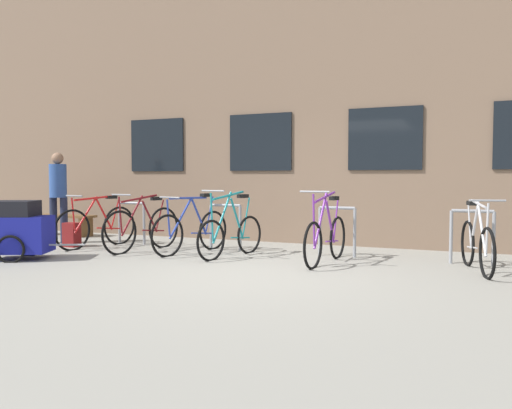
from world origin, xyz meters
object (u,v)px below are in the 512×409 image
at_px(bicycle_teal, 231,233).
at_px(person_by_bench, 58,191).
at_px(bicycle_blue, 191,230).
at_px(bicycle_purple, 326,237).
at_px(bike_trailer, 18,229).
at_px(bicycle_maroon, 143,228).
at_px(wooden_bench, 65,221).
at_px(bicycle_silver, 477,244).
at_px(backpack, 72,235).
at_px(bicycle_red, 97,226).

xyz_separation_m(bicycle_teal, person_by_bench, (-3.81, 0.22, 0.64)).
bearing_deg(bicycle_blue, bicycle_purple, -3.19).
bearing_deg(bicycle_teal, bike_trailer, -152.09).
bearing_deg(bicycle_teal, bicycle_maroon, -179.96).
distance_m(bicycle_teal, bicycle_purple, 1.57).
xyz_separation_m(bicycle_maroon, wooden_bench, (-2.94, 1.26, -0.07)).
xyz_separation_m(bike_trailer, person_by_bench, (-0.89, 1.77, 0.54)).
distance_m(bicycle_silver, bicycle_maroon, 5.32).
bearing_deg(bicycle_silver, person_by_bench, 179.17).
height_order(bicycle_silver, bicycle_purple, bicycle_purple).
bearing_deg(backpack, bicycle_teal, 4.14).
height_order(bicycle_blue, bicycle_purple, bicycle_purple).
distance_m(bicycle_teal, person_by_bench, 3.87).
bearing_deg(bicycle_red, backpack, -162.60).
bearing_deg(bicycle_maroon, wooden_bench, 156.81).
distance_m(bicycle_purple, backpack, 4.77).
bearing_deg(bicycle_silver, wooden_bench, 172.13).
bearing_deg(bicycle_silver, bicycle_maroon, -178.73).
height_order(bicycle_red, bicycle_silver, bicycle_silver).
relative_size(bicycle_red, bicycle_maroon, 0.99).
bearing_deg(wooden_bench, bicycle_teal, -15.17).
height_order(bicycle_blue, bike_trailer, bicycle_blue).
bearing_deg(backpack, bicycle_silver, 4.28).
relative_size(bicycle_teal, bicycle_silver, 1.00).
bearing_deg(bicycle_teal, person_by_bench, 176.63).
relative_size(bicycle_silver, bicycle_purple, 0.93).
distance_m(bike_trailer, backpack, 1.51).
height_order(bicycle_silver, person_by_bench, person_by_bench).
height_order(bicycle_purple, bike_trailer, bicycle_purple).
bearing_deg(bicycle_red, bike_trailer, -96.23).
relative_size(bicycle_silver, wooden_bench, 1.11).
height_order(bicycle_blue, bicycle_teal, bicycle_teal).
relative_size(bicycle_red, bicycle_purple, 1.01).
bearing_deg(bicycle_purple, backpack, -179.04).
bearing_deg(wooden_bench, bike_trailer, -58.35).
distance_m(bicycle_teal, backpack, 3.21).
xyz_separation_m(bike_trailer, wooden_bench, (-1.73, 2.80, -0.14)).
xyz_separation_m(bicycle_purple, backpack, (-4.77, -0.08, -0.16)).
height_order(bicycle_silver, backpack, bicycle_silver).
distance_m(bicycle_silver, person_by_bench, 7.46).
bearing_deg(bicycle_silver, bike_trailer, -165.74).
distance_m(bicycle_maroon, wooden_bench, 3.20).
distance_m(bicycle_red, backpack, 0.51).
relative_size(bicycle_blue, bicycle_maroon, 0.98).
bearing_deg(bicycle_blue, person_by_bench, 178.09).
distance_m(bicycle_red, bicycle_maroon, 1.04).
bearing_deg(backpack, bicycle_red, 19.96).
bearing_deg(backpack, bike_trailer, -76.26).
relative_size(bicycle_red, backpack, 3.97).
distance_m(bicycle_blue, person_by_bench, 3.07).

